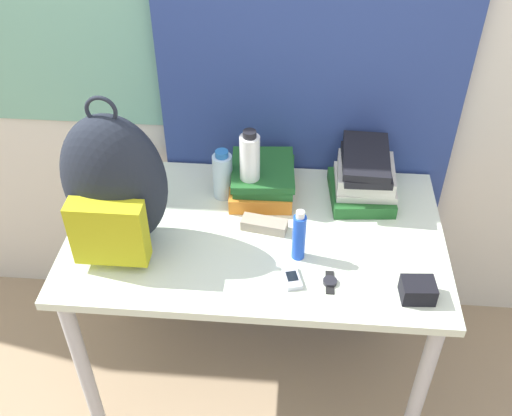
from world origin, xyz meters
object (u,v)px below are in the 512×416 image
book_stack_left (262,180)px  book_stack_center (364,177)px  backpack (114,187)px  sunglasses_case (264,225)px  sports_bottle (250,170)px  cell_phone (292,278)px  camera_pouch (418,290)px  wristwatch (330,282)px  sunscreen_bottle (299,236)px  water_bottle (223,175)px

book_stack_left → book_stack_center: book_stack_center is taller
backpack → sunglasses_case: backpack is taller
backpack → sports_bottle: (0.39, 0.23, -0.08)m
backpack → cell_phone: (0.55, -0.13, -0.22)m
cell_phone → book_stack_center: bearing=61.3°
camera_pouch → cell_phone: bearing=174.0°
book_stack_center → sports_bottle: bearing=-170.2°
book_stack_left → cell_phone: book_stack_left is taller
book_stack_center → sports_bottle: 0.40m
book_stack_center → wristwatch: book_stack_center is taller
sports_bottle → cell_phone: 0.41m
sports_bottle → sunscreen_bottle: size_ratio=1.60×
sunglasses_case → wristwatch: 0.31m
book_stack_left → book_stack_center: (0.35, 0.01, 0.03)m
backpack → water_bottle: 0.41m
camera_pouch → sports_bottle: bearing=143.1°
camera_pouch → book_stack_left: bearing=136.9°
water_bottle → backpack: bearing=-137.8°
sunscreen_bottle → wristwatch: (0.10, -0.11, -0.08)m
book_stack_left → wristwatch: (0.23, -0.42, -0.05)m
backpack → camera_pouch: (0.91, -0.16, -0.19)m
camera_pouch → wristwatch: size_ratio=1.10×
book_stack_center → sports_bottle: size_ratio=0.95×
water_bottle → sunscreen_bottle: 0.39m
book_stack_center → book_stack_left: bearing=-179.1°
camera_pouch → wristwatch: 0.26m
cell_phone → wristwatch: (0.11, -0.00, -0.00)m
sports_bottle → camera_pouch: size_ratio=2.87×
sports_bottle → wristwatch: (0.27, -0.36, -0.14)m
book_stack_center → sunglasses_case: 0.39m
cell_phone → wristwatch: size_ratio=1.06×
book_stack_center → wristwatch: 0.45m
book_stack_left → backpack: bearing=-145.6°
book_stack_center → sunscreen_bottle: bearing=-124.0°
sports_bottle → cell_phone: bearing=-66.1°
water_bottle → sunscreen_bottle: bearing=-46.7°
sunglasses_case → wristwatch: size_ratio=1.69×
backpack → sports_bottle: backpack is taller
book_stack_center → sunglasses_case: bearing=-148.9°
sunscreen_bottle → sports_bottle: bearing=124.4°
water_bottle → cell_phone: water_bottle is taller
sunscreen_bottle → sunglasses_case: sunscreen_bottle is taller
cell_phone → sunglasses_case: size_ratio=0.63×
water_bottle → sports_bottle: bearing=-19.2°
book_stack_left → cell_phone: (0.12, -0.42, -0.05)m
backpack → water_bottle: (0.29, 0.26, -0.14)m
book_stack_left → cell_phone: 0.44m
water_bottle → camera_pouch: (0.62, -0.43, -0.06)m
book_stack_left → camera_pouch: 0.67m
book_stack_left → sunglasses_case: bearing=-83.8°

